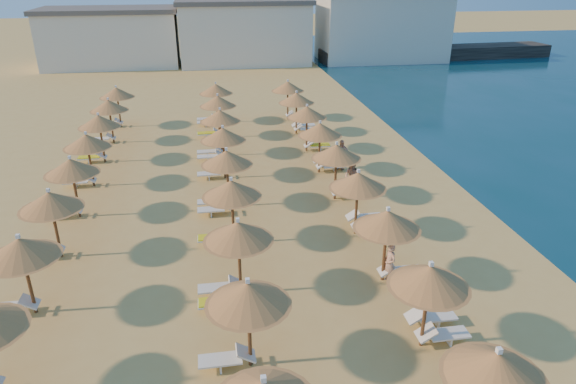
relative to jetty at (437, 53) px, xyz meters
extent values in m
plane|color=tan|center=(-25.85, -44.75, -0.75)|extent=(220.00, 220.00, 0.00)
cube|color=black|center=(0.00, 0.00, 0.00)|extent=(30.19, 5.83, 1.50)
cube|color=silver|center=(-39.55, 1.90, 2.25)|extent=(15.00, 8.00, 6.00)
cube|color=#59514C|center=(-39.55, 1.90, 5.50)|extent=(15.60, 8.48, 0.50)
cube|color=silver|center=(-24.15, 1.09, 2.65)|extent=(15.00, 8.00, 6.80)
cube|color=#59514C|center=(-24.15, 1.09, 6.30)|extent=(15.60, 8.48, 0.50)
cube|color=silver|center=(-7.31, 0.56, 3.05)|extent=(15.00, 8.00, 7.60)
cone|color=brown|center=(-23.02, -54.07, 1.82)|extent=(2.32, 2.32, 0.72)
cone|color=brown|center=(-23.02, -54.07, 1.52)|extent=(2.51, 2.51, 0.12)
cube|color=white|center=(-23.02, -54.07, 2.26)|extent=(0.12, 0.12, 0.14)
cylinder|color=brown|center=(-23.02, -50.33, 0.48)|extent=(0.12, 0.12, 2.46)
cone|color=brown|center=(-23.02, -50.33, 1.82)|extent=(2.32, 2.32, 0.72)
cone|color=brown|center=(-23.02, -50.33, 1.52)|extent=(2.51, 2.51, 0.12)
cube|color=white|center=(-23.02, -50.33, 2.26)|extent=(0.12, 0.12, 0.14)
cylinder|color=brown|center=(-23.02, -46.58, 0.48)|extent=(0.12, 0.12, 2.46)
cone|color=brown|center=(-23.02, -46.58, 1.82)|extent=(2.32, 2.32, 0.72)
cone|color=brown|center=(-23.02, -46.58, 1.52)|extent=(2.51, 2.51, 0.12)
cube|color=white|center=(-23.02, -46.58, 2.26)|extent=(0.12, 0.12, 0.14)
cylinder|color=brown|center=(-23.02, -42.84, 0.48)|extent=(0.12, 0.12, 2.46)
cone|color=brown|center=(-23.02, -42.84, 1.82)|extent=(2.32, 2.32, 0.72)
cone|color=brown|center=(-23.02, -42.84, 1.52)|extent=(2.51, 2.51, 0.12)
cube|color=white|center=(-23.02, -42.84, 2.26)|extent=(0.12, 0.12, 0.14)
cylinder|color=brown|center=(-23.02, -39.10, 0.48)|extent=(0.12, 0.12, 2.46)
cone|color=brown|center=(-23.02, -39.10, 1.82)|extent=(2.32, 2.32, 0.72)
cone|color=brown|center=(-23.02, -39.10, 1.52)|extent=(2.51, 2.51, 0.12)
cube|color=white|center=(-23.02, -39.10, 2.26)|extent=(0.12, 0.12, 0.14)
cylinder|color=brown|center=(-23.02, -35.35, 0.48)|extent=(0.12, 0.12, 2.46)
cone|color=brown|center=(-23.02, -35.35, 1.82)|extent=(2.32, 2.32, 0.72)
cone|color=brown|center=(-23.02, -35.35, 1.52)|extent=(2.51, 2.51, 0.12)
cube|color=white|center=(-23.02, -35.35, 2.26)|extent=(0.12, 0.12, 0.14)
cylinder|color=brown|center=(-23.02, -31.61, 0.48)|extent=(0.12, 0.12, 2.46)
cone|color=brown|center=(-23.02, -31.61, 1.82)|extent=(2.32, 2.32, 0.72)
cone|color=brown|center=(-23.02, -31.61, 1.52)|extent=(2.51, 2.51, 0.12)
cube|color=white|center=(-23.02, -31.61, 2.26)|extent=(0.12, 0.12, 0.14)
cylinder|color=brown|center=(-23.02, -27.86, 0.48)|extent=(0.12, 0.12, 2.46)
cone|color=brown|center=(-23.02, -27.86, 1.82)|extent=(2.32, 2.32, 0.72)
cone|color=brown|center=(-23.02, -27.86, 1.52)|extent=(2.51, 2.51, 0.12)
cube|color=white|center=(-23.02, -27.86, 2.26)|extent=(0.12, 0.12, 0.14)
cylinder|color=brown|center=(-23.02, -24.12, 0.48)|extent=(0.12, 0.12, 2.46)
cone|color=brown|center=(-23.02, -24.12, 1.82)|extent=(2.32, 2.32, 0.72)
cone|color=brown|center=(-23.02, -24.12, 1.52)|extent=(2.51, 2.51, 0.12)
cube|color=white|center=(-23.02, -24.12, 2.26)|extent=(0.12, 0.12, 0.14)
cube|color=white|center=(-28.44, -54.07, 2.26)|extent=(0.12, 0.12, 0.14)
cylinder|color=brown|center=(-28.44, -50.33, 0.48)|extent=(0.12, 0.12, 2.46)
cone|color=brown|center=(-28.44, -50.33, 1.82)|extent=(2.32, 2.32, 0.72)
cone|color=brown|center=(-28.44, -50.33, 1.52)|extent=(2.51, 2.51, 0.12)
cube|color=white|center=(-28.44, -50.33, 2.26)|extent=(0.12, 0.12, 0.14)
cylinder|color=brown|center=(-28.44, -46.58, 0.48)|extent=(0.12, 0.12, 2.46)
cone|color=brown|center=(-28.44, -46.58, 1.82)|extent=(2.32, 2.32, 0.72)
cone|color=brown|center=(-28.44, -46.58, 1.52)|extent=(2.51, 2.51, 0.12)
cube|color=white|center=(-28.44, -46.58, 2.26)|extent=(0.12, 0.12, 0.14)
cylinder|color=brown|center=(-28.44, -42.84, 0.48)|extent=(0.12, 0.12, 2.46)
cone|color=brown|center=(-28.44, -42.84, 1.82)|extent=(2.32, 2.32, 0.72)
cone|color=brown|center=(-28.44, -42.84, 1.52)|extent=(2.51, 2.51, 0.12)
cube|color=white|center=(-28.44, -42.84, 2.26)|extent=(0.12, 0.12, 0.14)
cylinder|color=brown|center=(-28.44, -39.10, 0.48)|extent=(0.12, 0.12, 2.46)
cone|color=brown|center=(-28.44, -39.10, 1.82)|extent=(2.32, 2.32, 0.72)
cone|color=brown|center=(-28.44, -39.10, 1.52)|extent=(2.51, 2.51, 0.12)
cube|color=white|center=(-28.44, -39.10, 2.26)|extent=(0.12, 0.12, 0.14)
cylinder|color=brown|center=(-28.44, -35.35, 0.48)|extent=(0.12, 0.12, 2.46)
cone|color=brown|center=(-28.44, -35.35, 1.82)|extent=(2.32, 2.32, 0.72)
cone|color=brown|center=(-28.44, -35.35, 1.52)|extent=(2.51, 2.51, 0.12)
cube|color=white|center=(-28.44, -35.35, 2.26)|extent=(0.12, 0.12, 0.14)
cylinder|color=brown|center=(-28.44, -31.61, 0.48)|extent=(0.12, 0.12, 2.46)
cone|color=brown|center=(-28.44, -31.61, 1.82)|extent=(2.32, 2.32, 0.72)
cone|color=brown|center=(-28.44, -31.61, 1.52)|extent=(2.51, 2.51, 0.12)
cube|color=white|center=(-28.44, -31.61, 2.26)|extent=(0.12, 0.12, 0.14)
cylinder|color=brown|center=(-28.44, -27.86, 0.48)|extent=(0.12, 0.12, 2.46)
cone|color=brown|center=(-28.44, -27.86, 1.82)|extent=(2.32, 2.32, 0.72)
cone|color=brown|center=(-28.44, -27.86, 1.52)|extent=(2.51, 2.51, 0.12)
cube|color=white|center=(-28.44, -27.86, 2.26)|extent=(0.12, 0.12, 0.14)
cylinder|color=brown|center=(-28.44, -24.12, 0.48)|extent=(0.12, 0.12, 2.46)
cone|color=brown|center=(-28.44, -24.12, 1.82)|extent=(2.32, 2.32, 0.72)
cone|color=brown|center=(-28.44, -24.12, 1.52)|extent=(2.51, 2.51, 0.12)
cube|color=white|center=(-28.44, -24.12, 2.26)|extent=(0.12, 0.12, 0.14)
cylinder|color=brown|center=(-35.55, -46.58, 0.48)|extent=(0.12, 0.12, 2.46)
cone|color=brown|center=(-35.55, -46.58, 1.82)|extent=(2.32, 2.32, 0.72)
cone|color=brown|center=(-35.55, -46.58, 1.52)|extent=(2.51, 2.51, 0.12)
cube|color=white|center=(-35.55, -46.58, 2.26)|extent=(0.12, 0.12, 0.14)
cylinder|color=brown|center=(-35.55, -42.84, 0.48)|extent=(0.12, 0.12, 2.46)
cone|color=brown|center=(-35.55, -42.84, 1.82)|extent=(2.32, 2.32, 0.72)
cone|color=brown|center=(-35.55, -42.84, 1.52)|extent=(2.51, 2.51, 0.12)
cube|color=white|center=(-35.55, -42.84, 2.26)|extent=(0.12, 0.12, 0.14)
cylinder|color=brown|center=(-35.55, -39.10, 0.48)|extent=(0.12, 0.12, 2.46)
cone|color=brown|center=(-35.55, -39.10, 1.82)|extent=(2.32, 2.32, 0.72)
cone|color=brown|center=(-35.55, -39.10, 1.52)|extent=(2.51, 2.51, 0.12)
cube|color=white|center=(-35.55, -39.10, 2.26)|extent=(0.12, 0.12, 0.14)
cylinder|color=brown|center=(-35.55, -35.35, 0.48)|extent=(0.12, 0.12, 2.46)
cone|color=brown|center=(-35.55, -35.35, 1.82)|extent=(2.32, 2.32, 0.72)
cone|color=brown|center=(-35.55, -35.35, 1.52)|extent=(2.51, 2.51, 0.12)
cube|color=white|center=(-35.55, -35.35, 2.26)|extent=(0.12, 0.12, 0.14)
cylinder|color=brown|center=(-35.55, -31.61, 0.48)|extent=(0.12, 0.12, 2.46)
cone|color=brown|center=(-35.55, -31.61, 1.82)|extent=(2.32, 2.32, 0.72)
cone|color=brown|center=(-35.55, -31.61, 1.52)|extent=(2.51, 2.51, 0.12)
cube|color=white|center=(-35.55, -31.61, 2.26)|extent=(0.12, 0.12, 0.14)
cylinder|color=brown|center=(-35.55, -27.86, 0.48)|extent=(0.12, 0.12, 2.46)
cone|color=brown|center=(-35.55, -27.86, 1.82)|extent=(2.32, 2.32, 0.72)
cone|color=brown|center=(-35.55, -27.86, 1.52)|extent=(2.51, 2.51, 0.12)
cube|color=white|center=(-35.55, -27.86, 2.26)|extent=(0.12, 0.12, 0.14)
cylinder|color=brown|center=(-35.55, -24.12, 0.48)|extent=(0.12, 0.12, 2.46)
cone|color=brown|center=(-35.55, -24.12, 1.82)|extent=(2.32, 2.32, 0.72)
cone|color=brown|center=(-35.55, -24.12, 1.52)|extent=(2.51, 2.51, 0.12)
cube|color=white|center=(-35.55, -24.12, 2.26)|extent=(0.12, 0.12, 0.14)
cube|color=silver|center=(-22.12, -50.33, -0.43)|extent=(1.30, 0.59, 0.06)
cube|color=silver|center=(-22.12, -50.33, -0.59)|extent=(0.06, 0.53, 0.32)
cube|color=silver|center=(-22.89, -50.33, -0.29)|extent=(0.58, 0.59, 0.40)
cube|color=silver|center=(-22.12, -49.43, -0.43)|extent=(1.30, 0.59, 0.06)
cube|color=silver|center=(-22.12, -49.43, -0.59)|extent=(0.06, 0.53, 0.32)
cube|color=silver|center=(-22.89, -49.43, -0.29)|extent=(0.58, 0.59, 0.40)
cube|color=silver|center=(-29.34, -50.33, -0.43)|extent=(1.30, 0.59, 0.06)
cube|color=silver|center=(-29.34, -50.33, -0.59)|extent=(0.06, 0.53, 0.32)
cube|color=silver|center=(-28.57, -50.33, -0.29)|extent=(0.58, 0.59, 0.40)
cube|color=silver|center=(-22.12, -46.58, -0.43)|extent=(1.30, 0.59, 0.06)
cube|color=silver|center=(-22.12, -46.58, -0.59)|extent=(0.06, 0.53, 0.32)
cube|color=silver|center=(-22.89, -46.58, -0.29)|extent=(0.58, 0.59, 0.40)
cube|color=silver|center=(-29.34, -46.58, -0.43)|extent=(1.30, 0.59, 0.06)
cube|color=silver|center=(-29.34, -46.58, -0.59)|extent=(0.06, 0.53, 0.32)
cube|color=silver|center=(-28.57, -46.58, -0.29)|extent=(0.58, 0.59, 0.40)
cube|color=silver|center=(-29.34, -47.48, -0.43)|extent=(1.30, 0.59, 0.06)
cube|color=silver|center=(-29.34, -47.48, -0.59)|extent=(0.06, 0.53, 0.32)
cube|color=silver|center=(-28.57, -47.48, -0.29)|extent=(0.58, 0.59, 0.40)
cube|color=yellow|center=(-29.34, -47.48, -0.38)|extent=(1.25, 0.54, 0.05)
cube|color=silver|center=(-22.12, -42.84, -0.43)|extent=(1.30, 0.59, 0.06)
cube|color=silver|center=(-22.12, -42.84, -0.59)|extent=(0.06, 0.53, 0.32)
cube|color=silver|center=(-22.89, -42.84, -0.29)|extent=(0.58, 0.59, 0.40)
cube|color=yellow|center=(-22.12, -42.84, -0.38)|extent=(1.25, 0.54, 0.05)
cube|color=silver|center=(-22.12, -41.94, -0.43)|extent=(1.30, 0.59, 0.06)
cube|color=silver|center=(-22.12, -41.94, -0.59)|extent=(0.06, 0.53, 0.32)
cube|color=silver|center=(-22.89, -41.94, -0.29)|extent=(0.58, 0.59, 0.40)
cube|color=silver|center=(-29.34, -42.84, -0.43)|extent=(1.30, 0.59, 0.06)
cube|color=silver|center=(-29.34, -42.84, -0.59)|extent=(0.06, 0.53, 0.32)
cube|color=silver|center=(-28.57, -42.84, -0.29)|extent=(0.58, 0.59, 0.40)
cube|color=yellow|center=(-29.34, -42.84, -0.38)|extent=(1.25, 0.54, 0.05)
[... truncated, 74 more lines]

